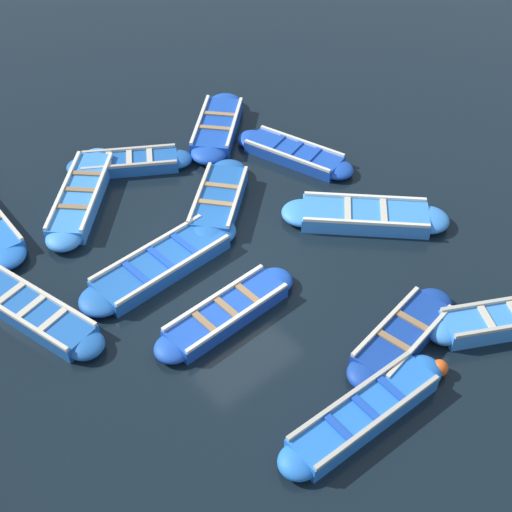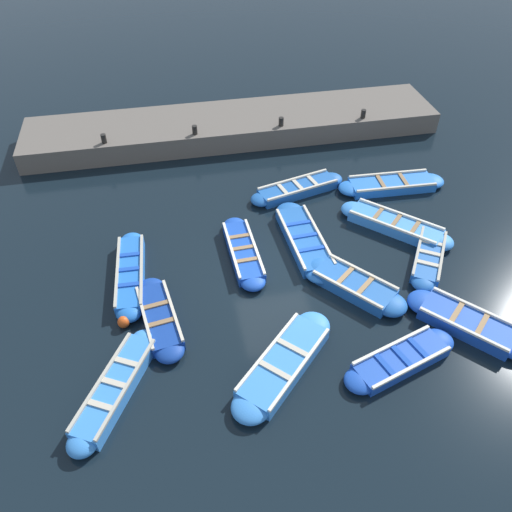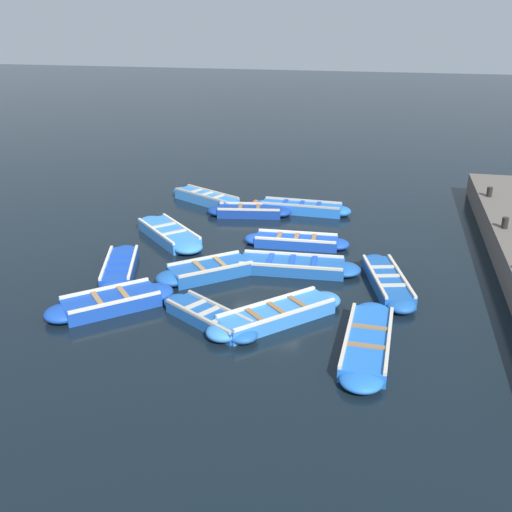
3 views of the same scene
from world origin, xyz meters
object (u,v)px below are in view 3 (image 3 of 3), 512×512
Objects in this scene: boat_broadside at (301,208)px; boat_stern_in at (208,317)px; boat_far_corner at (249,211)px; boat_near_quay at (296,241)px; buoy_orange_near at (256,204)px; boat_outer_right at (277,315)px; boat_inner_gap at (111,302)px; bollard_north at (490,192)px; boat_bow_out at (210,270)px; boat_tucked at (120,267)px; boat_outer_left at (368,343)px; bollard_mid_north at (505,223)px; boat_mid_row at (292,266)px; boat_alongside at (387,281)px; boat_drifting at (207,198)px; boat_end_of_row at (169,234)px.

boat_broadside is 9.06m from boat_stern_in.
boat_far_corner is at bearing 21.84° from boat_broadside.
boat_near_quay reaches higher than buoy_orange_near.
boat_inner_gap reaches higher than boat_outer_right.
boat_far_corner is 0.93× the size of boat_near_quay.
bollard_north is at bearing -128.40° from boat_stern_in.
bollard_north is (-8.50, -7.10, 0.84)m from boat_bow_out.
boat_tucked is at bearing 5.85° from boat_bow_out.
bollard_north is (-3.86, -10.18, 0.87)m from boat_outer_left.
boat_outer_right is at bearing 43.97° from bollard_mid_north.
boat_mid_row is at bearing 95.36° from boat_broadside.
boat_inner_gap is 14.20m from bollard_north.
boat_near_quay is 5.71m from boat_tucked.
bollard_mid_north is (-3.47, -3.28, 0.86)m from boat_alongside.
boat_drifting reaches higher than boat_outer_right.
boat_outer_left is at bearing 121.02° from boat_mid_row.
boat_far_corner is at bearing 87.39° from buoy_orange_near.
buoy_orange_near is at bearing 174.71° from boat_drifting.
bollard_north is (-10.42, -9.60, 0.84)m from boat_inner_gap.
boat_near_quay is 10.52× the size of buoy_orange_near.
boat_outer_left is 10.71m from buoy_orange_near.
bollard_mid_north reaches higher than boat_stern_in.
bollard_mid_north is 1.06× the size of buoy_orange_near.
boat_broadside is 3.89m from boat_drifting.
bollard_north is 3.47m from bollard_mid_north.
boat_drifting is at bearing -16.23° from bollard_mid_north.
boat_bow_out reaches higher than boat_inner_gap.
buoy_orange_near is at bearing -89.38° from boat_bow_out.
boat_stern_in is (-0.75, 2.68, -0.03)m from boat_bow_out.
boat_outer_left is 4.62m from boat_mid_row.
boat_end_of_row is at bearing 61.20° from buoy_orange_near.
boat_drifting is (2.01, -1.15, 0.03)m from boat_far_corner.
boat_bow_out reaches higher than boat_outer_right.
boat_drifting reaches higher than buoy_orange_near.
boat_bow_out is 1.01× the size of boat_stern_in.
boat_mid_row is 11.64× the size of bollard_mid_north.
boat_broadside is 1.22× the size of boat_bow_out.
boat_broadside is at bearing 6.54° from bollard_north.
boat_far_corner is at bearing -113.64° from boat_tucked.
boat_stern_in is (1.00, 9.01, -0.03)m from boat_broadside.
boat_stern_in is 12.51m from bollard_north.
boat_inner_gap is at bearing 78.41° from buoy_orange_near.
boat_tucked is 9.73× the size of bollard_mid_north.
boat_mid_row is at bearing -141.12° from boat_inner_gap.
boat_far_corner is 3.48m from boat_near_quay.
boat_alongside reaches higher than boat_mid_row.
boat_broadside is 7.32m from bollard_mid_north.
boat_outer_left is 7.80m from bollard_mid_north.
boat_broadside reaches higher than boat_alongside.
boat_drifting reaches higher than boat_stern_in.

